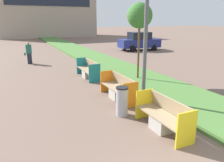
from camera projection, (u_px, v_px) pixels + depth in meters
The scene contains 9 objects.
planter_grass_strip at pixel (109, 65), 14.88m from camera, with size 2.80×120.00×0.18m.
building_backdrop at pixel (46, 7), 39.70m from camera, with size 16.53×7.92×10.68m.
bench_yellow_frame at pixel (163, 118), 6.23m from camera, with size 0.65×1.92×0.94m.
bench_orange_frame at pixel (118, 90), 8.73m from camera, with size 0.65×2.11×0.94m.
bench_teal_frame at pixel (88, 71), 11.94m from camera, with size 0.65×2.19×0.94m.
litter_bin at pixel (122, 101), 7.16m from camera, with size 0.41×0.41×0.98m.
sapling_tree_near at pixel (140, 16), 10.45m from camera, with size 1.23×1.23×3.88m.
pedestrian_walking at pixel (29, 53), 15.55m from camera, with size 0.53×0.24×1.58m.
parked_car_distant at pixel (139, 41), 22.57m from camera, with size 4.33×2.11×1.86m.
Camera 1 is at (-2.80, -1.33, 3.07)m, focal length 35.00 mm.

